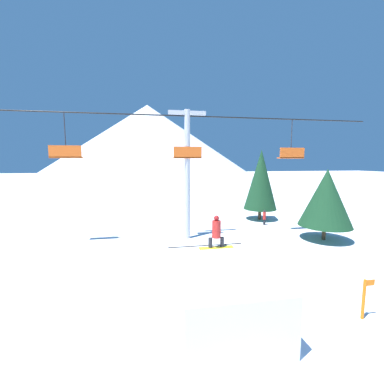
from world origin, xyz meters
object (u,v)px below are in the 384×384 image
Objects in this scene: snow_ramp at (220,293)px; trail_marker at (364,298)px; snowboarder at (216,232)px; pine_tree_near at (326,198)px; distant_skier at (264,217)px.

snow_ramp reaches higher than trail_marker.
snow_ramp is 3.16× the size of snowboarder.
pine_tree_near is at bearing 30.63° from snowboarder.
snowboarder reaches higher than distant_skier.
pine_tree_near reaches higher than snowboarder.
snow_ramp is 3.19× the size of trail_marker.
pine_tree_near is 3.78× the size of distant_skier.
pine_tree_near is 3.45× the size of trail_marker.
trail_marker is 12.43m from distant_skier.
snow_ramp is 3.49× the size of distant_skier.
pine_tree_near is (9.13, 6.95, 1.90)m from snow_ramp.
trail_marker is at bearing -101.44° from distant_skier.
pine_tree_near is 5.27m from distant_skier.
snowboarder is at bearing -149.37° from pine_tree_near.
trail_marker is at bearing -120.09° from pine_tree_near.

